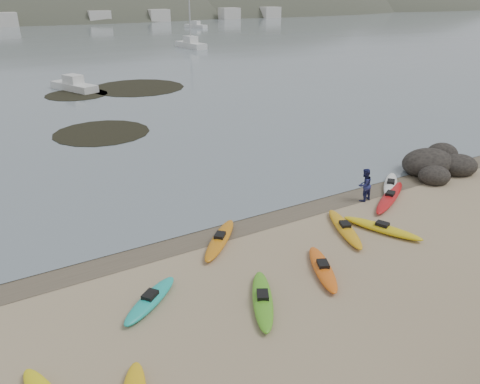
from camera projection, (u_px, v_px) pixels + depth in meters
ground at (240, 221)px, 22.35m from camera, size 600.00×600.00×0.00m
wet_sand at (243, 223)px, 22.12m from camera, size 60.00×60.00×0.00m
kayaks at (297, 254)px, 19.22m from camera, size 21.55×10.41×0.34m
person_east at (365, 185)px, 24.16m from camera, size 0.93×0.76×1.76m
rock_cluster at (437, 167)px, 28.40m from camera, size 5.18×3.80×1.70m
kelp_mats at (118, 98)px, 47.43m from camera, size 17.26×24.76×0.04m
moored_boats at (44, 49)px, 82.50m from camera, size 93.14×83.20×1.22m
far_hills at (89, 56)px, 200.23m from camera, size 550.00×135.00×80.00m
far_town at (9, 20)px, 138.83m from camera, size 199.00×5.00×4.00m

